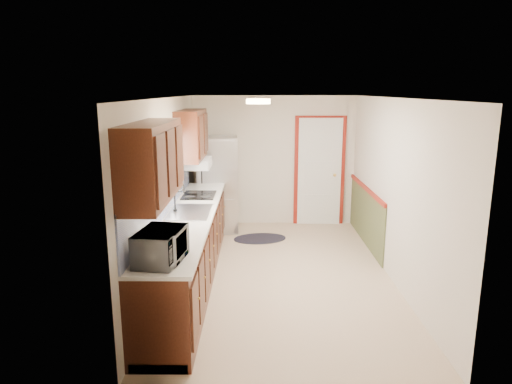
{
  "coord_description": "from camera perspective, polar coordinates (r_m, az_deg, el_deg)",
  "views": [
    {
      "loc": [
        -0.31,
        -5.93,
        2.5
      ],
      "look_at": [
        -0.33,
        0.08,
        1.15
      ],
      "focal_mm": 32.0,
      "sensor_mm": 36.0,
      "label": 1
    }
  ],
  "objects": [
    {
      "name": "back_wall_trim",
      "position": [
        8.4,
        9.1,
        1.45
      ],
      "size": [
        1.12,
        2.3,
        2.08
      ],
      "color": "maroon",
      "rests_on": "ground"
    },
    {
      "name": "refrigerator",
      "position": [
        8.18,
        -4.81,
        0.98
      ],
      "size": [
        0.75,
        0.74,
        1.7
      ],
      "rotation": [
        0.0,
        0.0,
        0.07
      ],
      "color": "#B7B7BC",
      "rests_on": "ground"
    },
    {
      "name": "rug",
      "position": [
        7.86,
        0.48,
        -5.83
      ],
      "size": [
        0.99,
        0.73,
        0.01
      ],
      "primitive_type": "ellipsoid",
      "rotation": [
        0.0,
        0.0,
        0.18
      ],
      "color": "black",
      "rests_on": "ground"
    },
    {
      "name": "room_shell",
      "position": [
        6.08,
        3.1,
        0.3
      ],
      "size": [
        3.2,
        5.2,
        2.52
      ],
      "color": "tan",
      "rests_on": "ground"
    },
    {
      "name": "kitchen_run",
      "position": [
        5.96,
        -8.78,
        -3.96
      ],
      "size": [
        0.63,
        4.0,
        2.2
      ],
      "color": "#3B180D",
      "rests_on": "ground"
    },
    {
      "name": "microwave",
      "position": [
        4.3,
        -11.83,
        -6.21
      ],
      "size": [
        0.39,
        0.59,
        0.38
      ],
      "primitive_type": "imported",
      "rotation": [
        0.0,
        0.0,
        1.42
      ],
      "color": "white",
      "rests_on": "kitchen_run"
    },
    {
      "name": "cooktop",
      "position": [
        6.91,
        -7.14,
        -0.39
      ],
      "size": [
        0.48,
        0.58,
        0.02
      ],
      "primitive_type": "cube",
      "color": "black",
      "rests_on": "kitchen_run"
    },
    {
      "name": "ceiling_fixture",
      "position": [
        5.73,
        0.28,
        11.27
      ],
      "size": [
        0.3,
        0.3,
        0.06
      ],
      "primitive_type": "cylinder",
      "color": "#FFD88C",
      "rests_on": "room_shell"
    }
  ]
}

